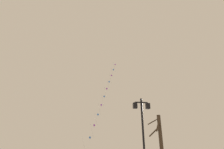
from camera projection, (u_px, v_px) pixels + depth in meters
The scene contains 3 objects.
twin_lantern_lamp_post at pixel (142, 121), 12.79m from camera, with size 1.23×0.28×5.21m.
kite_train at pixel (103, 98), 28.06m from camera, with size 5.70×10.17×17.51m.
bare_tree at pixel (161, 141), 15.19m from camera, with size 1.14×1.18×4.54m.
Camera 1 is at (-1.21, -2.88, 1.67)m, focal length 29.35 mm.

